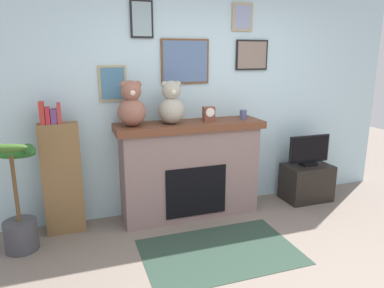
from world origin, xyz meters
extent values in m
cube|color=silver|center=(0.00, 2.00, 1.30)|extent=(5.20, 0.12, 2.60)
cube|color=brown|center=(-0.20, 1.93, 1.76)|extent=(0.56, 0.02, 0.49)
cube|color=slate|center=(-0.20, 1.91, 1.76)|extent=(0.52, 0.00, 0.45)
cube|color=tan|center=(-1.02, 1.93, 1.54)|extent=(0.29, 0.02, 0.38)
cube|color=teal|center=(-1.02, 1.91, 1.54)|extent=(0.25, 0.00, 0.34)
cube|color=black|center=(0.64, 1.93, 1.83)|extent=(0.41, 0.02, 0.35)
cube|color=#7E6C60|center=(0.64, 1.91, 1.83)|extent=(0.37, 0.00, 0.31)
cube|color=black|center=(-0.68, 1.93, 2.20)|extent=(0.24, 0.02, 0.38)
cube|color=#8AA5AD|center=(-0.68, 1.91, 2.20)|extent=(0.20, 0.00, 0.34)
cube|color=tan|center=(0.50, 1.93, 2.26)|extent=(0.26, 0.02, 0.31)
cube|color=#8893B4|center=(0.50, 1.91, 2.26)|extent=(0.22, 0.00, 0.27)
cube|color=gray|center=(-0.22, 1.72, 0.51)|extent=(1.55, 0.44, 1.03)
cube|color=brown|center=(-0.22, 1.72, 1.07)|extent=(1.67, 0.50, 0.08)
cube|color=black|center=(-0.22, 1.49, 0.36)|extent=(0.70, 0.02, 0.56)
cube|color=brown|center=(-1.60, 1.74, 0.59)|extent=(0.39, 0.16, 1.18)
cube|color=#A92E27|center=(-1.73, 1.74, 1.29)|extent=(0.05, 0.13, 0.22)
cube|color=#B12431|center=(-1.68, 1.74, 1.26)|extent=(0.04, 0.13, 0.16)
cube|color=#61366C|center=(-1.63, 1.74, 1.25)|extent=(0.06, 0.13, 0.14)
cube|color=#AE3332|center=(-1.58, 1.74, 1.28)|extent=(0.03, 0.13, 0.20)
cylinder|color=#3F3F44|center=(-2.01, 1.48, 0.15)|extent=(0.31, 0.31, 0.30)
cylinder|color=brown|center=(-2.01, 1.48, 0.62)|extent=(0.04, 0.04, 0.65)
ellipsoid|color=#245C23|center=(-1.86, 1.52, 0.99)|extent=(0.17, 0.37, 0.08)
ellipsoid|color=#246624|center=(-1.99, 1.63, 0.92)|extent=(0.37, 0.14, 0.08)
ellipsoid|color=#33571D|center=(-2.02, 1.30, 1.06)|extent=(0.36, 0.12, 0.08)
cube|color=black|center=(1.35, 1.64, 0.23)|extent=(0.59, 0.40, 0.47)
cube|color=black|center=(1.35, 1.64, 0.49)|extent=(0.20, 0.14, 0.04)
cube|color=black|center=(1.35, 1.64, 0.68)|extent=(0.57, 0.03, 0.35)
cube|color=black|center=(1.35, 1.62, 0.68)|extent=(0.53, 0.00, 0.31)
cube|color=#273B30|center=(-0.22, 0.82, 0.00)|extent=(1.47, 0.96, 0.01)
cylinder|color=#4C517A|center=(0.43, 1.70, 1.16)|extent=(0.08, 0.08, 0.11)
cube|color=brown|center=(0.00, 1.70, 1.19)|extent=(0.13, 0.09, 0.16)
cylinder|color=white|center=(0.00, 1.65, 1.21)|extent=(0.10, 0.01, 0.10)
sphere|color=#8C5949|center=(-0.86, 1.70, 1.25)|extent=(0.30, 0.30, 0.30)
sphere|color=#8C5949|center=(-0.86, 1.70, 1.48)|extent=(0.21, 0.21, 0.21)
sphere|color=#8C5949|center=(-0.94, 1.70, 1.54)|extent=(0.07, 0.07, 0.07)
sphere|color=#8C5949|center=(-0.79, 1.70, 1.54)|extent=(0.07, 0.07, 0.07)
sphere|color=beige|center=(-0.86, 1.61, 1.47)|extent=(0.06, 0.06, 0.06)
sphere|color=#9F9C8C|center=(-0.43, 1.70, 1.25)|extent=(0.29, 0.29, 0.29)
sphere|color=#9F9C8C|center=(-0.43, 1.70, 1.47)|extent=(0.21, 0.21, 0.21)
sphere|color=#9F9C8C|center=(-0.51, 1.70, 1.53)|extent=(0.07, 0.07, 0.07)
sphere|color=#9F9C8C|center=(-0.36, 1.70, 1.53)|extent=(0.07, 0.07, 0.07)
sphere|color=beige|center=(-0.43, 1.61, 1.46)|extent=(0.06, 0.06, 0.06)
camera|label=1|loc=(-1.47, -1.99, 1.83)|focal=33.36mm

